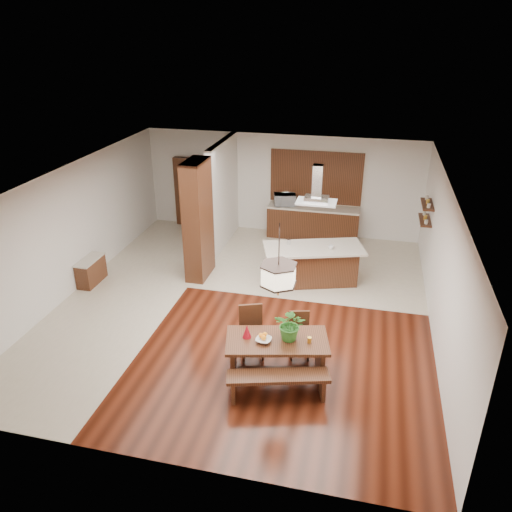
% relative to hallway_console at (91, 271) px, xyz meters
% --- Properties ---
extents(room_shell, '(9.00, 9.04, 2.92)m').
position_rel_hallway_console_xyz_m(room_shell, '(3.81, -0.20, 1.75)').
color(room_shell, '#331209').
rests_on(room_shell, ground).
extents(tile_hallway, '(2.50, 9.00, 0.01)m').
position_rel_hallway_console_xyz_m(tile_hallway, '(1.06, -0.20, -0.31)').
color(tile_hallway, beige).
rests_on(tile_hallway, ground).
extents(tile_kitchen, '(5.50, 4.00, 0.01)m').
position_rel_hallway_console_xyz_m(tile_kitchen, '(5.06, 2.30, -0.31)').
color(tile_kitchen, beige).
rests_on(tile_kitchen, ground).
extents(soffit_band, '(8.00, 9.00, 0.02)m').
position_rel_hallway_console_xyz_m(soffit_band, '(3.81, -0.20, 2.57)').
color(soffit_band, '#3C200F').
rests_on(soffit_band, room_shell).
extents(partition_pier, '(0.45, 1.00, 2.90)m').
position_rel_hallway_console_xyz_m(partition_pier, '(2.41, 1.00, 1.14)').
color(partition_pier, '#331A0E').
rests_on(partition_pier, ground).
extents(partition_stub, '(0.18, 2.40, 2.90)m').
position_rel_hallway_console_xyz_m(partition_stub, '(2.41, 3.10, 1.14)').
color(partition_stub, silver).
rests_on(partition_stub, ground).
extents(hallway_console, '(0.37, 0.88, 0.63)m').
position_rel_hallway_console_xyz_m(hallway_console, '(0.00, 0.00, 0.00)').
color(hallway_console, '#331A0E').
rests_on(hallway_console, ground).
extents(hallway_doorway, '(1.10, 0.20, 2.10)m').
position_rel_hallway_console_xyz_m(hallway_doorway, '(1.11, 4.20, 0.74)').
color(hallway_doorway, '#331A0E').
rests_on(hallway_doorway, ground).
extents(rear_counter, '(2.60, 0.62, 0.95)m').
position_rel_hallway_console_xyz_m(rear_counter, '(4.81, 4.00, 0.16)').
color(rear_counter, '#331A0E').
rests_on(rear_counter, ground).
extents(kitchen_window, '(2.60, 0.08, 1.50)m').
position_rel_hallway_console_xyz_m(kitchen_window, '(4.81, 4.26, 1.44)').
color(kitchen_window, olive).
rests_on(kitchen_window, room_shell).
extents(shelf_lower, '(0.26, 0.90, 0.04)m').
position_rel_hallway_console_xyz_m(shelf_lower, '(7.68, 2.40, 1.08)').
color(shelf_lower, '#331A0E').
rests_on(shelf_lower, room_shell).
extents(shelf_upper, '(0.26, 0.90, 0.04)m').
position_rel_hallway_console_xyz_m(shelf_upper, '(7.68, 2.40, 1.49)').
color(shelf_upper, '#331A0E').
rests_on(shelf_upper, room_shell).
extents(dining_table, '(1.92, 1.26, 0.74)m').
position_rel_hallway_console_xyz_m(dining_table, '(4.99, -2.36, 0.23)').
color(dining_table, '#331A0E').
rests_on(dining_table, ground).
extents(dining_bench, '(1.74, 0.82, 0.48)m').
position_rel_hallway_console_xyz_m(dining_bench, '(5.14, -2.98, -0.08)').
color(dining_bench, '#331A0E').
rests_on(dining_bench, ground).
extents(dining_chair_left, '(0.57, 0.57, 1.00)m').
position_rel_hallway_console_xyz_m(dining_chair_left, '(4.44, -1.94, 0.18)').
color(dining_chair_left, '#331A0E').
rests_on(dining_chair_left, ground).
extents(dining_chair_right, '(0.47, 0.47, 0.87)m').
position_rel_hallway_console_xyz_m(dining_chair_right, '(5.30, -1.74, 0.12)').
color(dining_chair_right, '#331A0E').
rests_on(dining_chair_right, ground).
extents(pendant_lantern, '(0.64, 0.64, 1.31)m').
position_rel_hallway_console_xyz_m(pendant_lantern, '(4.99, -2.36, 1.93)').
color(pendant_lantern, beige).
rests_on(pendant_lantern, room_shell).
extents(foliage_plant, '(0.56, 0.49, 0.59)m').
position_rel_hallway_console_xyz_m(foliage_plant, '(5.22, -2.30, 0.72)').
color(foliage_plant, '#307527').
rests_on(foliage_plant, dining_table).
extents(fruit_bowl, '(0.30, 0.30, 0.07)m').
position_rel_hallway_console_xyz_m(fruit_bowl, '(4.78, -2.48, 0.45)').
color(fruit_bowl, beige).
rests_on(fruit_bowl, dining_table).
extents(napkin_cone, '(0.20, 0.20, 0.25)m').
position_rel_hallway_console_xyz_m(napkin_cone, '(4.47, -2.42, 0.54)').
color(napkin_cone, '#A00B19').
rests_on(napkin_cone, dining_table).
extents(gold_ornament, '(0.09, 0.09, 0.10)m').
position_rel_hallway_console_xyz_m(gold_ornament, '(5.55, -2.32, 0.47)').
color(gold_ornament, gold).
rests_on(gold_ornament, dining_table).
extents(kitchen_island, '(2.51, 1.67, 0.96)m').
position_rel_hallway_console_xyz_m(kitchen_island, '(5.17, 1.24, 0.17)').
color(kitchen_island, '#331A0E').
rests_on(kitchen_island, ground).
extents(range_hood, '(0.90, 0.55, 0.87)m').
position_rel_hallway_console_xyz_m(range_hood, '(5.17, 1.24, 2.15)').
color(range_hood, silver).
rests_on(range_hood, room_shell).
extents(island_cup, '(0.13, 0.13, 0.09)m').
position_rel_hallway_console_xyz_m(island_cup, '(5.57, 1.18, 0.69)').
color(island_cup, silver).
rests_on(island_cup, kitchen_island).
extents(microwave, '(0.70, 0.56, 0.33)m').
position_rel_hallway_console_xyz_m(microwave, '(3.98, 3.97, 0.80)').
color(microwave, silver).
rests_on(microwave, rear_counter).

